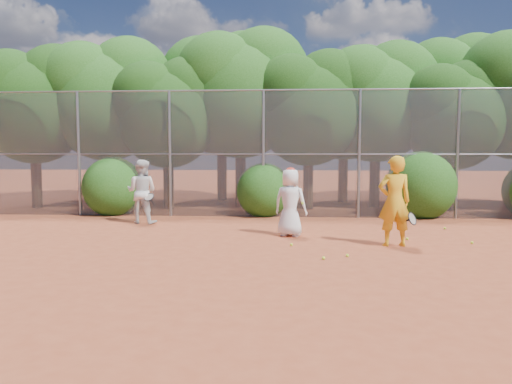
{
  "coord_description": "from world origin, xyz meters",
  "views": [
    {
      "loc": [
        -0.18,
        -9.79,
        2.18
      ],
      "look_at": [
        -1.0,
        2.5,
        1.1
      ],
      "focal_mm": 35.0,
      "sensor_mm": 36.0,
      "label": 1
    }
  ],
  "objects": [
    {
      "name": "player_teen",
      "position": [
        -0.15,
        2.53,
        0.85
      ],
      "size": [
        0.95,
        0.77,
        1.71
      ],
      "rotation": [
        0.0,
        0.0,
        2.82
      ],
      "color": "white",
      "rests_on": "ground"
    },
    {
      "name": "ball_5",
      "position": [
        4.02,
        3.81,
        0.03
      ],
      "size": [
        0.07,
        0.07,
        0.07
      ],
      "primitive_type": "sphere",
      "color": "#B4D927",
      "rests_on": "ground"
    },
    {
      "name": "tree_0",
      "position": [
        -9.44,
        8.04,
        3.93
      ],
      "size": [
        4.38,
        3.81,
        6.0
      ],
      "color": "black",
      "rests_on": "ground"
    },
    {
      "name": "tree_5",
      "position": [
        3.06,
        9.04,
        4.05
      ],
      "size": [
        4.51,
        3.92,
        6.17
      ],
      "color": "black",
      "rests_on": "ground"
    },
    {
      "name": "tree_12",
      "position": [
        6.56,
        11.24,
        4.51
      ],
      "size": [
        5.02,
        4.37,
        6.88
      ],
      "color": "black",
      "rests_on": "ground"
    },
    {
      "name": "player_white",
      "position": [
        -4.46,
        4.38,
        0.93
      ],
      "size": [
        0.99,
        0.87,
        1.86
      ],
      "rotation": [
        0.0,
        0.0,
        3.01
      ],
      "color": "silver",
      "rests_on": "ground"
    },
    {
      "name": "bush_2",
      "position": [
        4.0,
        6.3,
        1.1
      ],
      "size": [
        2.2,
        2.2,
        2.2
      ],
      "primitive_type": "sphere",
      "color": "#1B4C13",
      "rests_on": "ground"
    },
    {
      "name": "tree_11",
      "position": [
        2.06,
        10.64,
        4.16
      ],
      "size": [
        4.64,
        4.03,
        6.35
      ],
      "color": "black",
      "rests_on": "ground"
    },
    {
      "name": "tree_3",
      "position": [
        -1.94,
        8.84,
        4.4
      ],
      "size": [
        4.89,
        4.26,
        6.7
      ],
      "color": "black",
      "rests_on": "ground"
    },
    {
      "name": "ball_2",
      "position": [
        0.5,
        -0.11,
        0.03
      ],
      "size": [
        0.07,
        0.07,
        0.07
      ],
      "primitive_type": "sphere",
      "color": "#B4D927",
      "rests_on": "ground"
    },
    {
      "name": "tree_6",
      "position": [
        5.55,
        8.03,
        3.47
      ],
      "size": [
        3.86,
        3.36,
        5.29
      ],
      "color": "black",
      "rests_on": "ground"
    },
    {
      "name": "ground",
      "position": [
        0.0,
        0.0,
        0.0
      ],
      "size": [
        80.0,
        80.0,
        0.0
      ],
      "primitive_type": "plane",
      "color": "brown",
      "rests_on": "ground"
    },
    {
      "name": "tree_1",
      "position": [
        -6.94,
        8.54,
        4.16
      ],
      "size": [
        4.64,
        4.03,
        6.35
      ],
      "color": "black",
      "rests_on": "ground"
    },
    {
      "name": "ball_0",
      "position": [
        1.0,
        0.17,
        0.03
      ],
      "size": [
        0.07,
        0.07,
        0.07
      ],
      "primitive_type": "sphere",
      "color": "#B4D927",
      "rests_on": "ground"
    },
    {
      "name": "tree_2",
      "position": [
        -4.45,
        7.83,
        3.58
      ],
      "size": [
        3.99,
        3.47,
        5.47
      ],
      "color": "black",
      "rests_on": "ground"
    },
    {
      "name": "fence_back",
      "position": [
        -0.12,
        6.0,
        2.05
      ],
      "size": [
        20.05,
        0.09,
        4.03
      ],
      "color": "gray",
      "rests_on": "ground"
    },
    {
      "name": "ball_4",
      "position": [
        -0.12,
        1.23,
        0.03
      ],
      "size": [
        0.07,
        0.07,
        0.07
      ],
      "primitive_type": "sphere",
      "color": "#B4D927",
      "rests_on": "ground"
    },
    {
      "name": "tree_10",
      "position": [
        -2.93,
        11.05,
        4.63
      ],
      "size": [
        5.15,
        4.48,
        7.06
      ],
      "color": "black",
      "rests_on": "ground"
    },
    {
      "name": "tree_4",
      "position": [
        0.55,
        8.24,
        3.76
      ],
      "size": [
        4.19,
        3.64,
        5.73
      ],
      "color": "black",
      "rests_on": "ground"
    },
    {
      "name": "bush_1",
      "position": [
        -1.0,
        6.3,
        0.9
      ],
      "size": [
        1.8,
        1.8,
        1.8
      ],
      "primitive_type": "sphere",
      "color": "#1B4C13",
      "rests_on": "ground"
    },
    {
      "name": "tree_9",
      "position": [
        -7.94,
        10.84,
        4.34
      ],
      "size": [
        4.83,
        4.2,
        6.62
      ],
      "color": "black",
      "rests_on": "ground"
    },
    {
      "name": "bush_0",
      "position": [
        -6.0,
        6.3,
        1.0
      ],
      "size": [
        2.0,
        2.0,
        2.0
      ],
      "primitive_type": "sphere",
      "color": "#1B4C13",
      "rests_on": "ground"
    },
    {
      "name": "player_yellow",
      "position": [
        2.16,
        1.4,
        1.01
      ],
      "size": [
        0.9,
        0.64,
        2.02
      ],
      "rotation": [
        0.0,
        0.0,
        3.26
      ],
      "color": "gold",
      "rests_on": "ground"
    },
    {
      "name": "ball_3",
      "position": [
        4.0,
        1.74,
        0.03
      ],
      "size": [
        0.07,
        0.07,
        0.07
      ],
      "primitive_type": "sphere",
      "color": "#B4D927",
      "rests_on": "ground"
    },
    {
      "name": "ball_1",
      "position": [
        2.63,
        2.14,
        0.03
      ],
      "size": [
        0.07,
        0.07,
        0.07
      ],
      "primitive_type": "sphere",
      "color": "#B4D927",
      "rests_on": "ground"
    }
  ]
}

